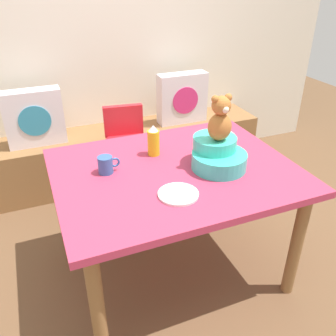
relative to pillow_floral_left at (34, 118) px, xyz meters
name	(u,v)px	position (x,y,z in m)	size (l,w,h in m)	color
ground_plane	(174,267)	(0.66, -1.24, -0.68)	(8.00, 8.00, 0.00)	brown
back_wall	(102,23)	(0.66, 0.29, 0.62)	(4.40, 0.10, 2.60)	silver
window_bench	(119,154)	(0.66, 0.02, -0.45)	(2.60, 0.44, 0.46)	olive
pillow_floral_left	(34,118)	(0.00, 0.00, 0.00)	(0.44, 0.15, 0.44)	silver
pillow_floral_right	(182,98)	(1.26, 0.00, 0.00)	(0.44, 0.15, 0.44)	silver
dining_table	(175,183)	(0.66, -1.24, -0.04)	(1.30, 1.03, 0.74)	#B73351
highchair	(127,145)	(0.62, -0.42, -0.16)	(0.36, 0.48, 0.79)	red
infant_seat_teal	(218,155)	(0.88, -1.31, 0.13)	(0.30, 0.33, 0.16)	#37C4B0
teddy_bear	(220,119)	(0.88, -1.31, 0.34)	(0.13, 0.12, 0.25)	#B06A2F
ketchup_bottle	(153,141)	(0.61, -1.04, 0.15)	(0.07, 0.07, 0.18)	gold
coffee_mug	(106,165)	(0.30, -1.15, 0.11)	(0.12, 0.08, 0.09)	#335999
dinner_plate_near	(178,194)	(0.57, -1.49, 0.07)	(0.20, 0.20, 0.01)	white
dinner_plate_far	(220,136)	(1.09, -0.97, 0.07)	(0.20, 0.20, 0.01)	white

